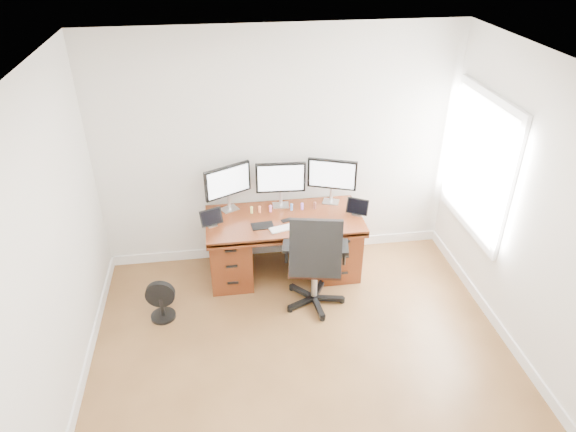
{
  "coord_description": "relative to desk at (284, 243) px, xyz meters",
  "views": [
    {
      "loc": [
        -0.64,
        -2.94,
        3.64
      ],
      "look_at": [
        0.0,
        1.5,
        0.95
      ],
      "focal_mm": 32.0,
      "sensor_mm": 36.0,
      "label": 1
    }
  ],
  "objects": [
    {
      "name": "keyboard",
      "position": [
        -0.06,
        -0.26,
        0.36
      ],
      "size": [
        0.27,
        0.17,
        0.01
      ],
      "primitive_type": "cube",
      "rotation": [
        0.0,
        0.0,
        0.26
      ],
      "color": "white",
      "rests_on": "desk"
    },
    {
      "name": "monitor_right",
      "position": [
        0.58,
        0.24,
        0.68
      ],
      "size": [
        0.53,
        0.23,
        0.53
      ],
      "rotation": [
        0.0,
        0.0,
        -0.36
      ],
      "color": "silver",
      "rests_on": "desk"
    },
    {
      "name": "figurine_pink",
      "position": [
        -0.13,
        0.12,
        0.4
      ],
      "size": [
        0.03,
        0.03,
        0.09
      ],
      "color": "pink",
      "rests_on": "desk"
    },
    {
      "name": "figurine_yellow",
      "position": [
        -0.34,
        0.12,
        0.4
      ],
      "size": [
        0.03,
        0.03,
        0.09
      ],
      "color": "#D8D869",
      "rests_on": "desk"
    },
    {
      "name": "figurine_purple",
      "position": [
        0.22,
        0.12,
        0.4
      ],
      "size": [
        0.03,
        0.03,
        0.09
      ],
      "color": "#B167E0",
      "rests_on": "desk"
    },
    {
      "name": "desk",
      "position": [
        0.0,
        0.0,
        0.0
      ],
      "size": [
        1.7,
        0.8,
        0.75
      ],
      "color": "#552411",
      "rests_on": "ground"
    },
    {
      "name": "phone",
      "position": [
        0.02,
        -0.09,
        0.35
      ],
      "size": [
        0.13,
        0.1,
        0.01
      ],
      "primitive_type": "cube",
      "rotation": [
        0.0,
        0.0,
        0.36
      ],
      "color": "black",
      "rests_on": "desk"
    },
    {
      "name": "monitor_left",
      "position": [
        -0.58,
        0.24,
        0.68
      ],
      "size": [
        0.51,
        0.28,
        0.53
      ],
      "rotation": [
        0.0,
        0.0,
        0.47
      ],
      "color": "silver",
      "rests_on": "desk"
    },
    {
      "name": "figurine_blue",
      "position": [
        0.11,
        0.12,
        0.4
      ],
      "size": [
        0.03,
        0.03,
        0.09
      ],
      "color": "#5C86D9",
      "rests_on": "desk"
    },
    {
      "name": "ground",
      "position": [
        0.0,
        -1.83,
        -0.4
      ],
      "size": [
        4.5,
        4.5,
        0.0
      ],
      "primitive_type": "plane",
      "color": "brown",
      "rests_on": "ground"
    },
    {
      "name": "figurine_brown",
      "position": [
        0.37,
        0.12,
        0.4
      ],
      "size": [
        0.03,
        0.03,
        0.09
      ],
      "color": "brown",
      "rests_on": "desk"
    },
    {
      "name": "floor_fan",
      "position": [
        -1.35,
        -0.6,
        -0.19
      ],
      "size": [
        0.3,
        0.26,
        0.44
      ],
      "rotation": [
        0.0,
        0.0,
        -0.06
      ],
      "color": "black",
      "rests_on": "ground"
    },
    {
      "name": "monitor_center",
      "position": [
        -0.0,
        0.24,
        0.68
      ],
      "size": [
        0.55,
        0.15,
        0.53
      ],
      "rotation": [
        0.0,
        0.0,
        -0.06
      ],
      "color": "silver",
      "rests_on": "desk"
    },
    {
      "name": "drawing_tablet",
      "position": [
        -0.25,
        -0.17,
        0.35
      ],
      "size": [
        0.24,
        0.17,
        0.01
      ],
      "primitive_type": "cube",
      "rotation": [
        0.0,
        0.0,
        0.08
      ],
      "color": "black",
      "rests_on": "desk"
    },
    {
      "name": "back_wall",
      "position": [
        0.0,
        0.42,
        0.95
      ],
      "size": [
        4.0,
        0.1,
        2.7
      ],
      "primitive_type": "cube",
      "color": "white",
      "rests_on": "ground"
    },
    {
      "name": "office_chair",
      "position": [
        0.23,
        -0.63,
        -0.02
      ],
      "size": [
        0.73,
        0.73,
        1.16
      ],
      "rotation": [
        0.0,
        0.0,
        -0.2
      ],
      "color": "black",
      "rests_on": "ground"
    },
    {
      "name": "tablet_left",
      "position": [
        -0.78,
        -0.08,
        0.43
      ],
      "size": [
        0.25,
        0.15,
        0.19
      ],
      "rotation": [
        0.0,
        0.0,
        0.37
      ],
      "color": "silver",
      "rests_on": "desk"
    },
    {
      "name": "trackpad",
      "position": [
        0.27,
        -0.21,
        0.35
      ],
      "size": [
        0.18,
        0.18,
        0.01
      ],
      "primitive_type": "cube",
      "rotation": [
        0.0,
        0.0,
        0.32
      ],
      "color": "silver",
      "rests_on": "desk"
    },
    {
      "name": "right_wall",
      "position": [
        2.0,
        -1.72,
        0.95
      ],
      "size": [
        0.1,
        4.5,
        2.7
      ],
      "color": "white",
      "rests_on": "ground"
    },
    {
      "name": "figurine_orange",
      "position": [
        -0.25,
        0.12,
        0.4
      ],
      "size": [
        0.03,
        0.03,
        0.09
      ],
      "color": "#E77846",
      "rests_on": "desk"
    },
    {
      "name": "tablet_right",
      "position": [
        0.8,
        -0.08,
        0.43
      ],
      "size": [
        0.24,
        0.18,
        0.19
      ],
      "rotation": [
        0.0,
        0.0,
        -0.51
      ],
      "color": "silver",
      "rests_on": "desk"
    }
  ]
}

